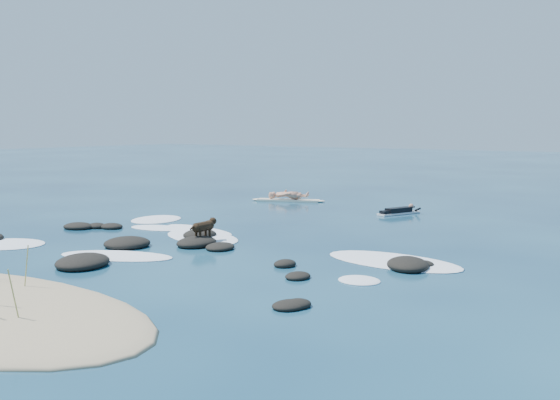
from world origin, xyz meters
The scene contains 6 objects.
ground centered at (0.00, 0.00, 0.00)m, with size 160.00×160.00×0.00m, color #0A2642.
reef_rocks centered at (-1.40, -1.95, 0.09)m, with size 14.04×6.43×0.39m.
breaking_foam centered at (-1.38, -0.26, 0.01)m, with size 14.20×8.90×0.12m.
standing_surfer_rig centered at (-4.63, 10.08, 0.80)m, with size 3.41×1.67×2.02m.
paddling_surfer_rig centered at (1.53, 8.91, 0.13)m, with size 1.35×2.14×0.38m.
dog centered at (-0.87, -0.37, 0.52)m, with size 0.32×1.24×0.79m.
Camera 1 is at (11.51, -14.66, 3.55)m, focal length 40.00 mm.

